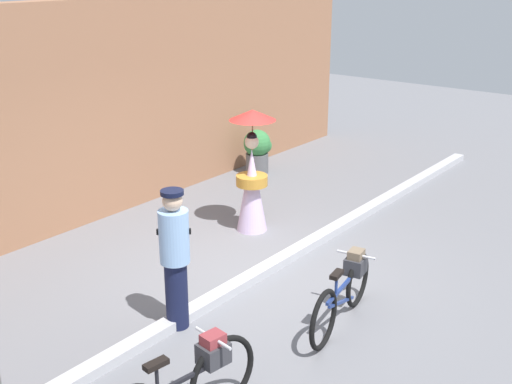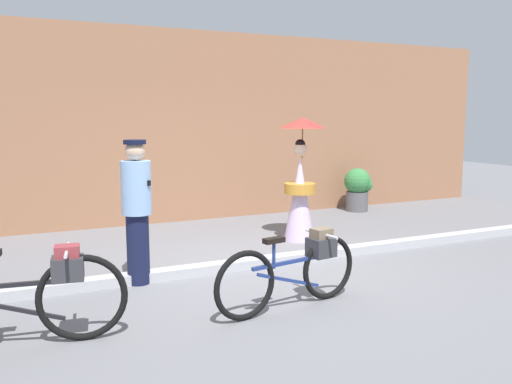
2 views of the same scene
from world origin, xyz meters
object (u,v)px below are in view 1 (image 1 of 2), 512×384
bicycle_near_officer (345,290)px  person_with_parasol (252,174)px  potted_plant_by_door (258,150)px  person_officer (175,256)px

bicycle_near_officer → person_with_parasol: (1.52, 2.58, 0.51)m
bicycle_near_officer → potted_plant_by_door: bearing=48.0°
potted_plant_by_door → person_with_parasol: bearing=-143.8°
person_officer → potted_plant_by_door: 5.92m
potted_plant_by_door → person_officer: bearing=-151.0°
bicycle_near_officer → person_officer: person_officer is taller
person_officer → person_with_parasol: person_with_parasol is taller
bicycle_near_officer → person_with_parasol: size_ratio=0.91×
bicycle_near_officer → potted_plant_by_door: 5.81m
person_officer → person_with_parasol: (2.80, 1.13, 0.03)m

